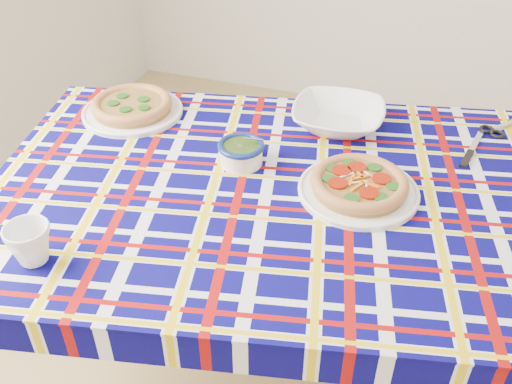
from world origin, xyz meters
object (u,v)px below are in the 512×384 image
(pesto_bowl, at_px, (241,151))
(serving_bowl, at_px, (338,117))
(mug, at_px, (30,244))
(dining_table, at_px, (293,212))
(main_focaccia_plate, at_px, (359,183))

(pesto_bowl, xyz_separation_m, serving_bowl, (0.19, 0.26, -0.00))
(mug, bearing_deg, serving_bowl, 41.28)
(dining_table, distance_m, pesto_bowl, 0.20)
(dining_table, xyz_separation_m, main_focaccia_plate, (0.15, 0.03, 0.10))
(main_focaccia_plate, height_order, serving_bowl, serving_bowl)
(pesto_bowl, bearing_deg, serving_bowl, 53.81)
(main_focaccia_plate, bearing_deg, mug, -142.79)
(serving_bowl, height_order, mug, mug)
(pesto_bowl, distance_m, serving_bowl, 0.32)
(dining_table, bearing_deg, mug, -148.76)
(main_focaccia_plate, relative_size, serving_bowl, 1.16)
(main_focaccia_plate, height_order, pesto_bowl, pesto_bowl)
(dining_table, height_order, serving_bowl, serving_bowl)
(mug, bearing_deg, pesto_bowl, 43.51)
(dining_table, relative_size, pesto_bowl, 13.63)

